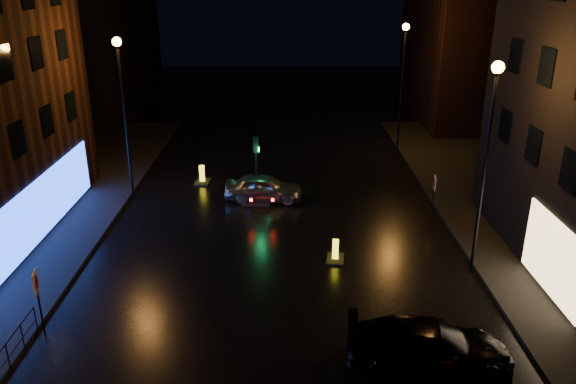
# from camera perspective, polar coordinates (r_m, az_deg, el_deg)

# --- Properties ---
(ground) EXTENTS (120.00, 120.00, 0.00)m
(ground) POSITION_cam_1_polar(r_m,az_deg,el_deg) (17.85, -1.30, -17.64)
(ground) COLOR black
(ground) RESTS_ON ground
(building_far_left) EXTENTS (8.00, 16.00, 14.00)m
(building_far_left) POSITION_cam_1_polar(r_m,az_deg,el_deg) (51.70, -19.45, 15.48)
(building_far_left) COLOR black
(building_far_left) RESTS_ON ground
(building_far_right) EXTENTS (8.00, 14.00, 12.00)m
(building_far_right) POSITION_cam_1_polar(r_m,az_deg,el_deg) (48.46, 17.88, 14.15)
(building_far_right) COLOR black
(building_far_right) RESTS_ON ground
(street_lamp_lfar) EXTENTS (0.44, 0.44, 8.37)m
(street_lamp_lfar) POSITION_cam_1_polar(r_m,az_deg,el_deg) (29.58, -16.46, 9.43)
(street_lamp_lfar) COLOR black
(street_lamp_lfar) RESTS_ON ground
(street_lamp_rnear) EXTENTS (0.44, 0.44, 8.37)m
(street_lamp_rnear) POSITION_cam_1_polar(r_m,az_deg,el_deg) (21.99, 19.70, 5.14)
(street_lamp_rnear) COLOR black
(street_lamp_rnear) RESTS_ON ground
(street_lamp_rfar) EXTENTS (0.44, 0.44, 8.37)m
(street_lamp_rfar) POSITION_cam_1_polar(r_m,az_deg,el_deg) (37.09, 11.59, 12.12)
(street_lamp_rfar) COLOR black
(street_lamp_rfar) RESTS_ON ground
(traffic_signal) EXTENTS (1.40, 2.40, 3.45)m
(traffic_signal) POSITION_cam_1_polar(r_m,az_deg,el_deg) (29.90, -3.20, 0.28)
(traffic_signal) COLOR black
(traffic_signal) RESTS_ON ground
(silver_hatchback) EXTENTS (4.15, 1.87, 1.38)m
(silver_hatchback) POSITION_cam_1_polar(r_m,az_deg,el_deg) (29.58, -2.49, 0.44)
(silver_hatchback) COLOR #B1B5BA
(silver_hatchback) RESTS_ON ground
(dark_sedan) EXTENTS (5.16, 2.50, 1.45)m
(dark_sedan) POSITION_cam_1_polar(r_m,az_deg,el_deg) (18.09, 14.15, -14.89)
(dark_sedan) COLOR black
(dark_sedan) RESTS_ON ground
(bollard_near) EXTENTS (0.86, 1.17, 0.94)m
(bollard_near) POSITION_cam_1_polar(r_m,az_deg,el_deg) (23.70, 4.82, -6.46)
(bollard_near) COLOR black
(bollard_near) RESTS_ON ground
(bollard_far) EXTENTS (0.88, 1.25, 1.04)m
(bollard_far) POSITION_cam_1_polar(r_m,az_deg,el_deg) (32.54, -8.69, 1.32)
(bollard_far) COLOR black
(bollard_far) RESTS_ON ground
(road_sign_left) EXTENTS (0.19, 0.57, 2.38)m
(road_sign_left) POSITION_cam_1_polar(r_m,az_deg,el_deg) (19.99, -24.17, -8.91)
(road_sign_left) COLOR black
(road_sign_left) RESTS_ON ground
(road_sign_right) EXTENTS (0.11, 0.51, 2.11)m
(road_sign_right) POSITION_cam_1_polar(r_m,az_deg,el_deg) (28.15, 14.64, 0.57)
(road_sign_right) COLOR black
(road_sign_right) RESTS_ON ground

